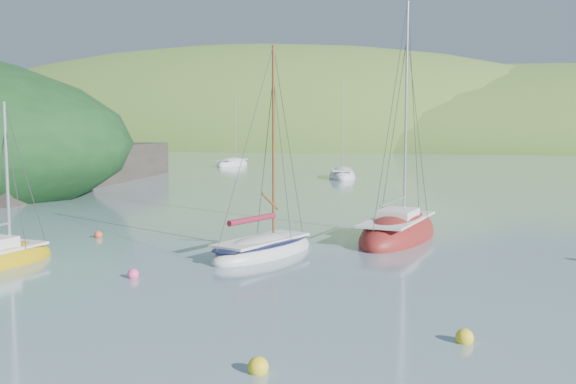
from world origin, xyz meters
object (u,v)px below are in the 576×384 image
(daysailer_white, at_px, (263,250))
(distant_sloop_a, at_px, (342,176))
(distant_sloop_c, at_px, (233,165))
(sloop_red, at_px, (398,234))

(daysailer_white, relative_size, distant_sloop_a, 0.83)
(daysailer_white, distance_m, distant_sloop_c, 62.49)
(distant_sloop_a, distance_m, distant_sloop_c, 25.34)
(sloop_red, bearing_deg, distant_sloop_a, 114.67)
(daysailer_white, bearing_deg, distant_sloop_a, 116.01)
(distant_sloop_a, height_order, distant_sloop_c, distant_sloop_a)
(daysailer_white, xyz_separation_m, sloop_red, (4.79, 5.45, 0.01))
(sloop_red, distance_m, distant_sloop_c, 59.69)
(distant_sloop_a, bearing_deg, distant_sloop_c, 125.31)
(daysailer_white, bearing_deg, distant_sloop_c, 131.35)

